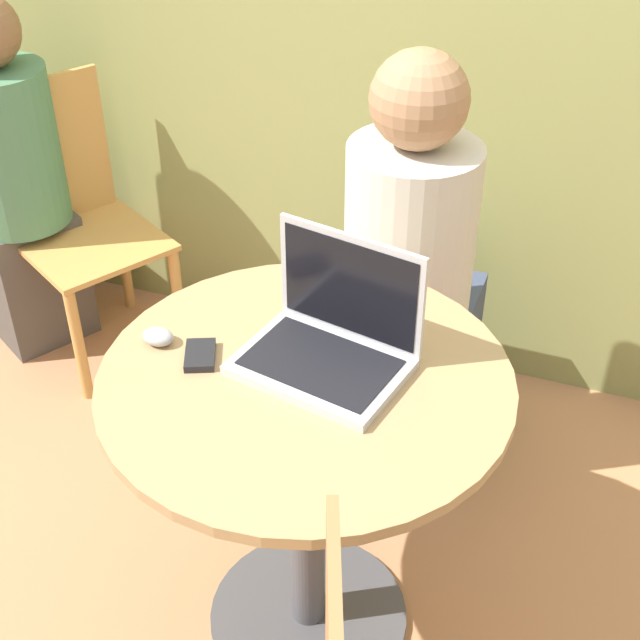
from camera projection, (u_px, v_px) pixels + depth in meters
name	position (u px, v px, depth m)	size (l,w,h in m)	color
ground_plane	(309.00, 617.00, 2.17)	(12.00, 12.00, 0.00)	tan
round_table	(306.00, 453.00, 1.84)	(0.81, 0.81, 0.76)	#4C4C51
laptop	(331.00, 338.00, 1.72)	(0.36, 0.29, 0.25)	#B7B7BC
cell_phone	(200.00, 355.00, 1.76)	(0.09, 0.11, 0.02)	black
computer_mouse	(158.00, 337.00, 1.79)	(0.07, 0.05, 0.03)	#B2B2B7
person_seated	(411.00, 301.00, 2.36)	(0.32, 0.50, 1.21)	#3D4766
chair_background	(80.00, 223.00, 2.82)	(0.55, 0.55, 0.89)	tan
person_background	(14.00, 201.00, 2.85)	(0.52, 0.47, 1.16)	#4C4742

